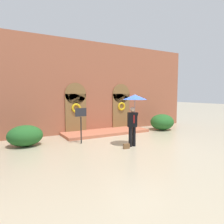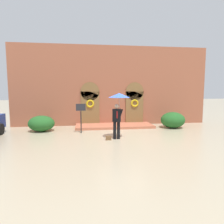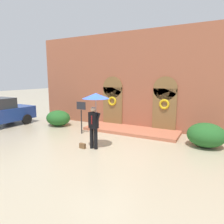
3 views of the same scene
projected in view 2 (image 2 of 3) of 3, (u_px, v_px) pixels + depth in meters
The scene contains 7 objects.
ground_plane at pixel (123, 138), 10.55m from camera, with size 80.00×80.00×0.00m, color tan.
building_facade at pixel (112, 88), 14.33m from camera, with size 14.00×2.30×5.60m.
person_with_umbrella at pixel (119, 102), 10.11m from camera, with size 1.10×1.10×2.36m.
handbag at pixel (109, 138), 10.05m from camera, with size 0.28×0.12×0.22m, color brown.
sign_post at pixel (81, 113), 11.56m from camera, with size 0.56×0.06×1.72m.
shrub_left at pixel (41, 123), 12.13m from camera, with size 1.57×1.31×0.96m, color #235B23.
shrub_right at pixel (173, 120), 13.25m from camera, with size 1.59×1.45×1.05m, color #235B23.
Camera 2 is at (-1.97, -10.15, 2.55)m, focal length 32.00 mm.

